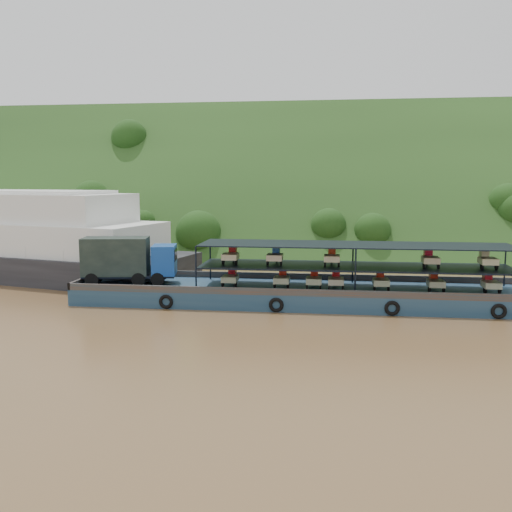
# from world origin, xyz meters

# --- Properties ---
(ground) EXTENTS (160.00, 160.00, 0.00)m
(ground) POSITION_xyz_m (0.00, 0.00, 0.00)
(ground) COLOR brown
(ground) RESTS_ON ground
(hillside) EXTENTS (140.00, 39.60, 39.60)m
(hillside) POSITION_xyz_m (0.00, 36.00, 0.00)
(hillside) COLOR #1A3312
(hillside) RESTS_ON ground
(cargo_barge) EXTENTS (35.06, 7.18, 4.85)m
(cargo_barge) POSITION_xyz_m (0.68, 0.55, 1.20)
(cargo_barge) COLOR #16334E
(cargo_barge) RESTS_ON ground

